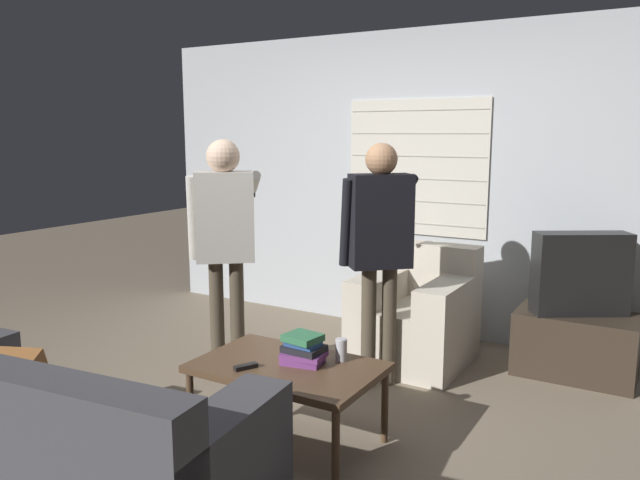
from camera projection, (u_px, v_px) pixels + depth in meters
name	position (u px, v px, depth m)	size (l,w,h in m)	color
ground_plane	(290.00, 418.00, 3.76)	(16.00, 16.00, 0.00)	#7F705B
wall_back	(420.00, 183.00, 5.27)	(5.20, 0.08, 2.55)	#ADB2B7
couch_blue	(52.00, 448.00, 2.79)	(2.02, 1.04, 0.80)	#424247
armchair_beige	(416.00, 316.00, 4.67)	(0.78, 0.84, 0.86)	beige
coffee_table	(288.00, 371.00, 3.40)	(0.99, 0.64, 0.46)	brown
tv_stand	(576.00, 344.00, 4.40)	(0.80, 0.48, 0.45)	#33281E
tv	(581.00, 273.00, 4.32)	(0.65, 0.51, 0.57)	black
person_left_standing	(225.00, 227.00, 4.30)	(0.49, 0.82, 1.66)	#4C4233
person_right_standing	(380.00, 235.00, 4.11)	(0.49, 0.75, 1.64)	#4C4233
book_stack	(303.00, 349.00, 3.39)	(0.25, 0.20, 0.16)	#75387F
soda_can	(341.00, 350.00, 3.43)	(0.07, 0.07, 0.13)	silver
spare_remote	(245.00, 367.00, 3.32)	(0.10, 0.13, 0.02)	black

